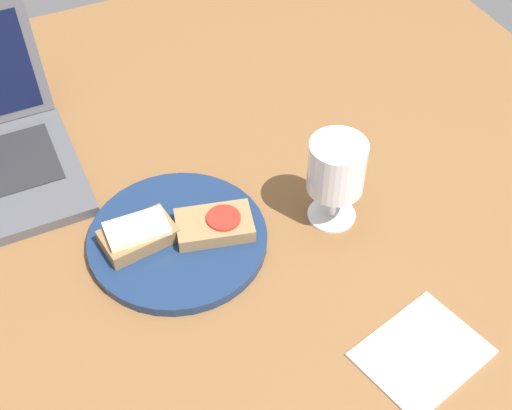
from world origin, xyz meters
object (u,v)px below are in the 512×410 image
sandwich_with_cheese (138,234)px  plate (178,239)px  napkin (422,353)px  wine_glass (337,169)px  sandwich_with_tomato (215,225)px

sandwich_with_cheese → plate: bearing=-13.6°
napkin → wine_glass: bearing=87.4°
sandwich_with_tomato → sandwich_with_cheese: 10.69cm
sandwich_with_cheese → napkin: (26.19, -30.94, -2.76)cm
sandwich_with_cheese → wine_glass: bearing=-12.0°
plate → wine_glass: (22.17, -4.57, 8.61)cm
sandwich_with_tomato → sandwich_with_cheese: sandwich_with_cheese is taller
napkin → sandwich_with_tomato: bearing=119.1°
wine_glass → napkin: (-1.13, -25.13, -9.16)cm
sandwich_with_tomato → napkin: bearing=-60.9°
sandwich_with_cheese → napkin: size_ratio=0.71×
sandwich_with_tomato → wine_glass: (16.94, -3.30, 6.74)cm
plate → sandwich_with_tomato: (5.23, -1.27, 1.88)cm
plate → napkin: plate is taller
napkin → plate: bearing=125.3°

